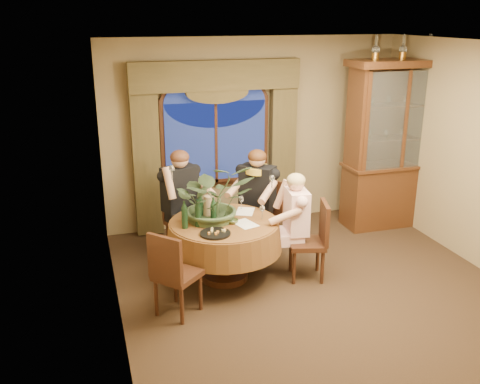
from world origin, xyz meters
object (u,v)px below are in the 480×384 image
object	(u,v)px
person_back	(180,203)
stoneware_vase	(209,207)
oil_lamp_left	(376,47)
chair_front_left	(178,273)
wine_bottle_2	(213,211)
olive_bowl	(233,221)
chair_back_right	(262,218)
oil_lamp_right	(430,46)
person_pink	(296,224)
wine_bottle_3	(185,215)
person_scarf	(257,201)
wine_bottle_1	(200,206)
wine_bottle_0	(198,213)
dining_table	(224,250)
chair_back	(185,221)
china_cabinet	(394,145)
centerpiece_plant	(213,170)
chair_right	(307,241)
oil_lamp_center	(403,47)

from	to	relation	value
person_back	stoneware_vase	bearing A→B (deg)	84.10
oil_lamp_left	stoneware_vase	size ratio (longest dim) A/B	1.19
chair_front_left	wine_bottle_2	world-z (taller)	wine_bottle_2
olive_bowl	wine_bottle_2	distance (m)	0.27
chair_back_right	oil_lamp_right	bearing A→B (deg)	-122.90
stoneware_vase	olive_bowl	world-z (taller)	stoneware_vase
person_pink	wine_bottle_3	xyz separation A→B (m)	(-1.36, 0.05, 0.26)
person_scarf	olive_bowl	world-z (taller)	person_scarf
chair_back_right	person_scarf	distance (m)	0.25
wine_bottle_1	wine_bottle_3	bearing A→B (deg)	-134.87
wine_bottle_0	wine_bottle_2	world-z (taller)	same
dining_table	wine_bottle_0	bearing A→B (deg)	-169.29
chair_back_right	chair_back	distance (m)	1.04
oil_lamp_right	olive_bowl	size ratio (longest dim) A/B	2.47
china_cabinet	olive_bowl	bearing A→B (deg)	-158.54
person_back	wine_bottle_2	distance (m)	0.98
chair_front_left	person_pink	distance (m)	1.65
person_pink	wine_bottle_2	size ratio (longest dim) A/B	3.96
person_scarf	wine_bottle_0	size ratio (longest dim) A/B	4.32
person_back	wine_bottle_0	distance (m)	0.97
chair_back_right	person_scarf	xyz separation A→B (m)	(-0.05, 0.06, 0.23)
dining_table	person_scarf	size ratio (longest dim) A/B	0.98
centerpiece_plant	person_scarf	bearing A→B (deg)	37.06
chair_right	wine_bottle_2	world-z (taller)	wine_bottle_2
chair_front_left	stoneware_vase	size ratio (longest dim) A/B	3.36
wine_bottle_2	wine_bottle_3	size ratio (longest dim) A/B	1.00
chair_back_right	person_pink	world-z (taller)	person_pink
wine_bottle_1	chair_front_left	bearing A→B (deg)	-118.74
chair_front_left	olive_bowl	world-z (taller)	chair_front_left
chair_right	person_pink	distance (m)	0.24
chair_front_left	wine_bottle_2	distance (m)	0.91
chair_right	chair_back	xyz separation A→B (m)	(-1.29, 1.09, 0.00)
centerpiece_plant	oil_lamp_left	bearing A→B (deg)	19.40
oil_lamp_left	stoneware_vase	distance (m)	3.28
oil_lamp_left	person_back	xyz separation A→B (m)	(-2.83, -0.14, -1.94)
person_pink	wine_bottle_1	world-z (taller)	person_pink
person_back	person_scarf	bearing A→B (deg)	146.80
oil_lamp_center	stoneware_vase	size ratio (longest dim) A/B	1.19
oil_lamp_left	chair_right	size ratio (longest dim) A/B	0.35
china_cabinet	wine_bottle_0	world-z (taller)	china_cabinet
oil_lamp_left	wine_bottle_3	bearing A→B (deg)	-159.62
chair_back_right	person_scarf	world-z (taller)	person_scarf
chair_right	wine_bottle_1	xyz separation A→B (m)	(-1.22, 0.43, 0.44)
oil_lamp_left	oil_lamp_center	bearing A→B (deg)	0.00
olive_bowl	oil_lamp_right	bearing A→B (deg)	18.81
china_cabinet	wine_bottle_3	bearing A→B (deg)	-162.04
stoneware_vase	person_back	bearing A→B (deg)	105.89
chair_right	centerpiece_plant	distance (m)	1.43
wine_bottle_2	person_scarf	bearing A→B (deg)	42.69
wine_bottle_1	wine_bottle_3	world-z (taller)	same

